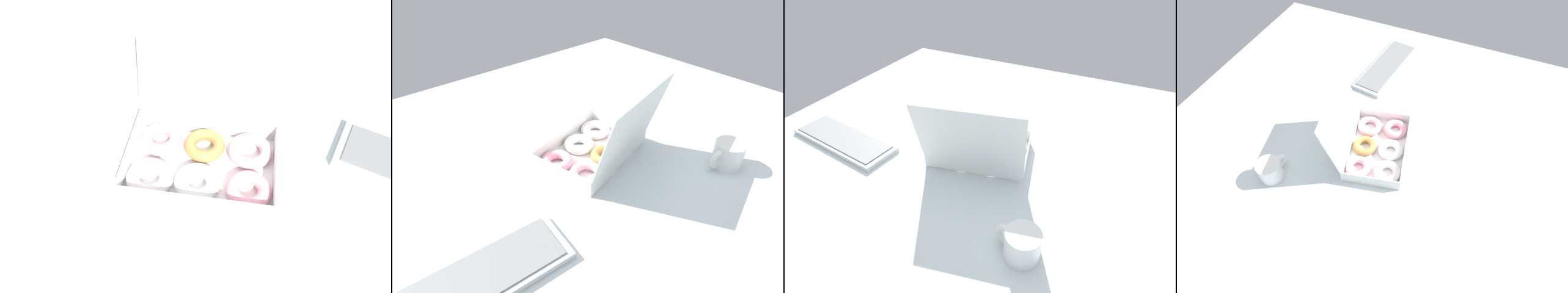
{
  "view_description": "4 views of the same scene",
  "coord_description": "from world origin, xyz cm",
  "views": [
    {
      "loc": [
        21.52,
        -51.56,
        71.14
      ],
      "look_at": [
        1.7,
        -0.6,
        3.7
      ],
      "focal_mm": 35.0,
      "sensor_mm": 36.0,
      "label": 1
    },
    {
      "loc": [
        59.07,
        54.16,
        61.24
      ],
      "look_at": [
        7.1,
        -2.04,
        5.35
      ],
      "focal_mm": 28.0,
      "sensor_mm": 36.0,
      "label": 2
    },
    {
      "loc": [
        -34.04,
        74.02,
        66.83
      ],
      "look_at": [
        3.25,
        -1.11,
        5.33
      ],
      "focal_mm": 28.0,
      "sensor_mm": 36.0,
      "label": 3
    },
    {
      "loc": [
        -63.34,
        -30.31,
        100.97
      ],
      "look_at": [
        2.74,
        -1.69,
        3.57
      ],
      "focal_mm": 28.0,
      "sensor_mm": 36.0,
      "label": 4
    }
  ],
  "objects": [
    {
      "name": "donut_box",
      "position": [
        3.68,
        -2.08,
        3.47
      ],
      "size": [
        38.67,
        35.69,
        27.29
      ],
      "color": "white",
      "rests_on": "ground_plane"
    },
    {
      "name": "ground_plane",
      "position": [
        0.0,
        0.0,
        -1.0
      ],
      "size": [
        180.0,
        180.0,
        2.0
      ],
      "primitive_type": "cube",
      "color": "silver"
    },
    {
      "name": "coffee_mug",
      "position": [
        -22.66,
        28.87,
        4.21
      ],
      "size": [
        12.45,
        9.01,
        8.2
      ],
      "color": "white",
      "rests_on": "ground_plane"
    },
    {
      "name": "keyboard",
      "position": [
        53.73,
        12.57,
        1.06
      ],
      "size": [
        44.46,
        19.53,
        2.2
      ],
      "color": "#BABFBF",
      "rests_on": "ground_plane"
    }
  ]
}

